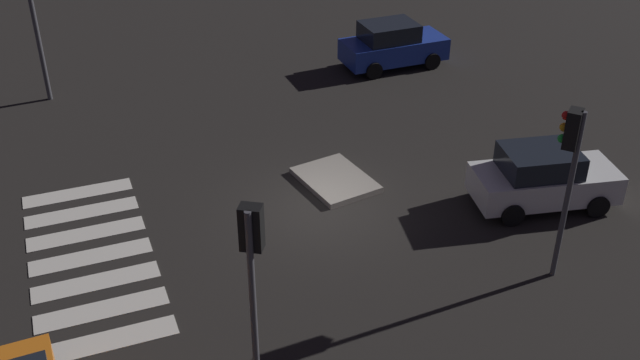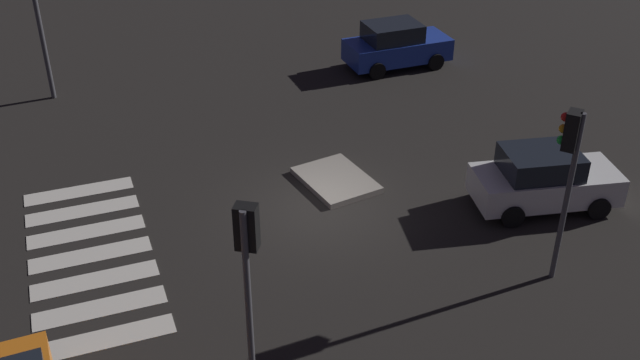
{
  "view_description": "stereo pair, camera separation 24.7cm",
  "coord_description": "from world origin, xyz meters",
  "px_view_note": "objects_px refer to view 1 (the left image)",
  "views": [
    {
      "loc": [
        17.43,
        -6.69,
        12.24
      ],
      "look_at": [
        0.0,
        0.0,
        1.0
      ],
      "focal_mm": 42.52,
      "sensor_mm": 36.0,
      "label": 1
    },
    {
      "loc": [
        17.52,
        -6.46,
        12.24
      ],
      "look_at": [
        0.0,
        0.0,
        1.0
      ],
      "focal_mm": 42.52,
      "sensor_mm": 36.0,
      "label": 2
    }
  ],
  "objects_px": {
    "car_blue": "(393,45)",
    "traffic_light_north": "(570,154)",
    "traffic_light_east": "(252,256)",
    "traffic_island": "(335,180)",
    "car_white": "(543,178)"
  },
  "relations": [
    {
      "from": "car_white",
      "to": "traffic_light_east",
      "type": "relative_size",
      "value": 0.97
    },
    {
      "from": "traffic_light_north",
      "to": "car_white",
      "type": "bearing_deg",
      "value": -73.3
    },
    {
      "from": "traffic_light_north",
      "to": "car_blue",
      "type": "bearing_deg",
      "value": -51.09
    },
    {
      "from": "traffic_light_east",
      "to": "traffic_light_north",
      "type": "distance_m",
      "value": 8.21
    },
    {
      "from": "car_blue",
      "to": "traffic_light_north",
      "type": "bearing_deg",
      "value": -100.09
    },
    {
      "from": "car_blue",
      "to": "traffic_light_east",
      "type": "height_order",
      "value": "traffic_light_east"
    },
    {
      "from": "traffic_island",
      "to": "car_white",
      "type": "xyz_separation_m",
      "value": [
        3.33,
        5.2,
        0.82
      ]
    },
    {
      "from": "traffic_light_east",
      "to": "traffic_island",
      "type": "bearing_deg",
      "value": -1.24
    },
    {
      "from": "traffic_light_north",
      "to": "traffic_island",
      "type": "bearing_deg",
      "value": -12.79
    },
    {
      "from": "traffic_island",
      "to": "traffic_light_east",
      "type": "height_order",
      "value": "traffic_light_east"
    },
    {
      "from": "traffic_island",
      "to": "car_white",
      "type": "relative_size",
      "value": 0.63
    },
    {
      "from": "traffic_island",
      "to": "car_white",
      "type": "height_order",
      "value": "car_white"
    },
    {
      "from": "car_blue",
      "to": "traffic_island",
      "type": "bearing_deg",
      "value": -126.91
    },
    {
      "from": "traffic_island",
      "to": "traffic_light_north",
      "type": "xyz_separation_m",
      "value": [
        6.19,
        3.45,
        3.45
      ]
    },
    {
      "from": "car_white",
      "to": "traffic_light_north",
      "type": "bearing_deg",
      "value": -110.35
    }
  ]
}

